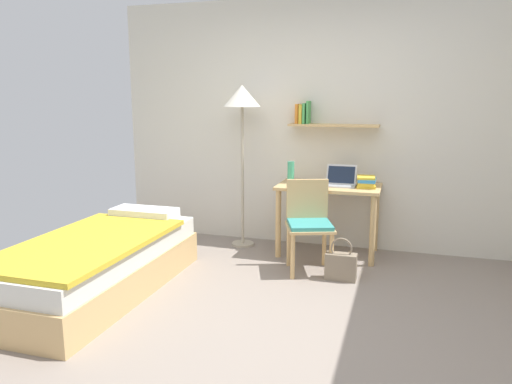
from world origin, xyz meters
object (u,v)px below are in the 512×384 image
Objects in this scene: desk at (329,198)px; water_bottle at (291,172)px; book_stack at (367,182)px; handbag at (341,265)px; bed at (98,264)px; laptop at (341,180)px; desk_chair at (309,221)px; standing_lamp at (242,106)px.

water_bottle reaches higher than desk.
book_stack is 0.61× the size of handbag.
handbag is at bearing -48.30° from water_bottle.
book_stack is at bearing 77.98° from handbag.
book_stack is at bearing 37.06° from bed.
water_bottle is at bearing 51.05° from bed.
desk is 4.33× the size of book_stack.
bed is 2.42m from laptop.
book_stack is at bearing -7.37° from laptop.
desk_chair is at bearing -133.14° from book_stack.
desk_chair is at bearing -100.77° from desk.
desk is at bearing 43.13° from bed.
desk_chair is 2.76× the size of laptop.
bed is 8.50× the size of book_stack.
water_bottle is (1.26, 1.56, 0.59)m from bed.
handbag is (1.16, -0.72, -1.37)m from standing_lamp.
desk_chair is (1.56, 1.03, 0.23)m from bed.
desk_chair is 0.49× the size of standing_lamp.
laptop is at bearing 172.63° from book_stack.
water_bottle is at bearing 179.20° from desk.
water_bottle is at bearing 131.70° from handbag.
desk reaches higher than handbag.
bed is 6.58× the size of laptop.
handbag is at bearing -80.92° from laptop.
book_stack reaches higher than bed.
standing_lamp is 5.65× the size of laptop.
water_bottle is (-0.51, -0.01, 0.06)m from laptop.
desk_chair is 0.50m from handbag.
laptop is (1.77, 1.56, 0.53)m from bed.
standing_lamp is at bearing 177.34° from water_bottle.
bed is 2.09m from water_bottle.
standing_lamp is (-0.93, 0.03, 0.92)m from desk.
standing_lamp is at bearing 178.13° from desk.
bed is at bearing -136.87° from desk.
standing_lamp is 1.93m from handbag.
laptop is at bearing 99.08° from handbag.
desk is at bearing -1.87° from standing_lamp.
book_stack is 0.94m from handbag.
handbag is at bearing 24.47° from bed.
standing_lamp is 1.27m from laptop.
handbag is (0.62, -0.70, -0.70)m from water_bottle.
laptop is (1.04, -0.02, -0.73)m from standing_lamp.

